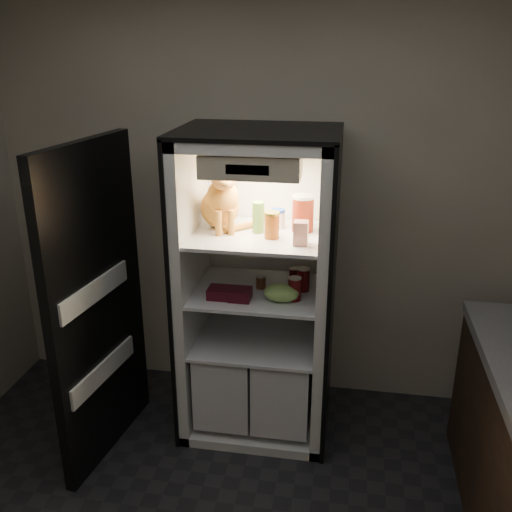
{
  "coord_description": "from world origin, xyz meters",
  "views": [
    {
      "loc": [
        0.51,
        -1.72,
        2.32
      ],
      "look_at": [
        -0.01,
        1.32,
        1.15
      ],
      "focal_mm": 40.0,
      "sensor_mm": 36.0,
      "label": 1
    }
  ],
  "objects_px": {
    "salsa_jar": "(272,225)",
    "pepper_jar": "(303,213)",
    "refrigerator": "(259,307)",
    "parmesan_shaker": "(258,217)",
    "condiment_jar": "(261,282)",
    "berry_box_left": "(219,293)",
    "tabby_cat": "(222,201)",
    "soda_can_b": "(303,279)",
    "grape_bag": "(281,293)",
    "cream_carton": "(301,233)",
    "mayo_tub": "(278,219)",
    "soda_can_c": "(295,289)",
    "berry_box_right": "(240,294)",
    "soda_can_a": "(294,277)"
  },
  "relations": [
    {
      "from": "tabby_cat",
      "to": "salsa_jar",
      "type": "xyz_separation_m",
      "value": [
        0.31,
        -0.12,
        -0.09
      ]
    },
    {
      "from": "tabby_cat",
      "to": "salsa_jar",
      "type": "bearing_deg",
      "value": -42.57
    },
    {
      "from": "refrigerator",
      "to": "pepper_jar",
      "type": "xyz_separation_m",
      "value": [
        0.25,
        0.03,
        0.6
      ]
    },
    {
      "from": "soda_can_a",
      "to": "soda_can_c",
      "type": "height_order",
      "value": "soda_can_c"
    },
    {
      "from": "pepper_jar",
      "to": "berry_box_right",
      "type": "distance_m",
      "value": 0.59
    },
    {
      "from": "condiment_jar",
      "to": "berry_box_left",
      "type": "relative_size",
      "value": 0.67
    },
    {
      "from": "mayo_tub",
      "to": "parmesan_shaker",
      "type": "bearing_deg",
      "value": -135.2
    },
    {
      "from": "mayo_tub",
      "to": "soda_can_c",
      "type": "relative_size",
      "value": 0.83
    },
    {
      "from": "berry_box_left",
      "to": "berry_box_right",
      "type": "xyz_separation_m",
      "value": [
        0.13,
        -0.01,
        0.0
      ]
    },
    {
      "from": "parmesan_shaker",
      "to": "condiment_jar",
      "type": "height_order",
      "value": "parmesan_shaker"
    },
    {
      "from": "salsa_jar",
      "to": "soda_can_c",
      "type": "height_order",
      "value": "salsa_jar"
    },
    {
      "from": "soda_can_b",
      "to": "condiment_jar",
      "type": "distance_m",
      "value": 0.25
    },
    {
      "from": "salsa_jar",
      "to": "mayo_tub",
      "type": "bearing_deg",
      "value": 86.71
    },
    {
      "from": "cream_carton",
      "to": "grape_bag",
      "type": "distance_m",
      "value": 0.38
    },
    {
      "from": "tabby_cat",
      "to": "grape_bag",
      "type": "distance_m",
      "value": 0.63
    },
    {
      "from": "refrigerator",
      "to": "berry_box_right",
      "type": "xyz_separation_m",
      "value": [
        -0.07,
        -0.22,
        0.18
      ]
    },
    {
      "from": "tabby_cat",
      "to": "grape_bag",
      "type": "xyz_separation_m",
      "value": [
        0.38,
        -0.19,
        -0.47
      ]
    },
    {
      "from": "soda_can_a",
      "to": "condiment_jar",
      "type": "distance_m",
      "value": 0.2
    },
    {
      "from": "soda_can_c",
      "to": "tabby_cat",
      "type": "bearing_deg",
      "value": 160.21
    },
    {
      "from": "salsa_jar",
      "to": "grape_bag",
      "type": "relative_size",
      "value": 0.75
    },
    {
      "from": "salsa_jar",
      "to": "pepper_jar",
      "type": "distance_m",
      "value": 0.22
    },
    {
      "from": "tabby_cat",
      "to": "salsa_jar",
      "type": "distance_m",
      "value": 0.35
    },
    {
      "from": "mayo_tub",
      "to": "soda_can_b",
      "type": "relative_size",
      "value": 0.82
    },
    {
      "from": "soda_can_a",
      "to": "berry_box_right",
      "type": "xyz_separation_m",
      "value": [
        -0.28,
        -0.25,
        -0.03
      ]
    },
    {
      "from": "parmesan_shaker",
      "to": "mayo_tub",
      "type": "distance_m",
      "value": 0.15
    },
    {
      "from": "refrigerator",
      "to": "parmesan_shaker",
      "type": "xyz_separation_m",
      "value": [
        0.0,
        -0.04,
        0.59
      ]
    },
    {
      "from": "cream_carton",
      "to": "soda_can_b",
      "type": "distance_m",
      "value": 0.39
    },
    {
      "from": "tabby_cat",
      "to": "soda_can_c",
      "type": "relative_size",
      "value": 3.28
    },
    {
      "from": "refrigerator",
      "to": "tabby_cat",
      "type": "xyz_separation_m",
      "value": [
        -0.22,
        -0.01,
        0.66
      ]
    },
    {
      "from": "salsa_jar",
      "to": "berry_box_left",
      "type": "height_order",
      "value": "salsa_jar"
    },
    {
      "from": "pepper_jar",
      "to": "cream_carton",
      "type": "distance_m",
      "value": 0.24
    },
    {
      "from": "refrigerator",
      "to": "condiment_jar",
      "type": "bearing_deg",
      "value": -64.93
    },
    {
      "from": "berry_box_right",
      "to": "mayo_tub",
      "type": "bearing_deg",
      "value": 57.31
    },
    {
      "from": "parmesan_shaker",
      "to": "grape_bag",
      "type": "bearing_deg",
      "value": -44.15
    },
    {
      "from": "salsa_jar",
      "to": "berry_box_left",
      "type": "relative_size",
      "value": 1.25
    },
    {
      "from": "cream_carton",
      "to": "berry_box_left",
      "type": "bearing_deg",
      "value": 179.9
    },
    {
      "from": "parmesan_shaker",
      "to": "tabby_cat",
      "type": "bearing_deg",
      "value": 171.19
    },
    {
      "from": "salsa_jar",
      "to": "berry_box_right",
      "type": "height_order",
      "value": "salsa_jar"
    },
    {
      "from": "salsa_jar",
      "to": "cream_carton",
      "type": "distance_m",
      "value": 0.19
    },
    {
      "from": "pepper_jar",
      "to": "soda_can_c",
      "type": "bearing_deg",
      "value": -94.83
    },
    {
      "from": "parmesan_shaker",
      "to": "pepper_jar",
      "type": "xyz_separation_m",
      "value": [
        0.25,
        0.07,
        0.02
      ]
    },
    {
      "from": "salsa_jar",
      "to": "pepper_jar",
      "type": "bearing_deg",
      "value": 44.29
    },
    {
      "from": "parmesan_shaker",
      "to": "mayo_tub",
      "type": "xyz_separation_m",
      "value": [
        0.1,
        0.1,
        -0.03
      ]
    },
    {
      "from": "refrigerator",
      "to": "soda_can_b",
      "type": "bearing_deg",
      "value": -6.14
    },
    {
      "from": "mayo_tub",
      "to": "pepper_jar",
      "type": "relative_size",
      "value": 0.53
    },
    {
      "from": "tabby_cat",
      "to": "soda_can_b",
      "type": "relative_size",
      "value": 3.24
    },
    {
      "from": "soda_can_b",
      "to": "berry_box_right",
      "type": "bearing_deg",
      "value": -151.25
    },
    {
      "from": "parmesan_shaker",
      "to": "cream_carton",
      "type": "bearing_deg",
      "value": -33.09
    },
    {
      "from": "refrigerator",
      "to": "pepper_jar",
      "type": "distance_m",
      "value": 0.65
    },
    {
      "from": "berry_box_left",
      "to": "tabby_cat",
      "type": "bearing_deg",
      "value": 95.49
    }
  ]
}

